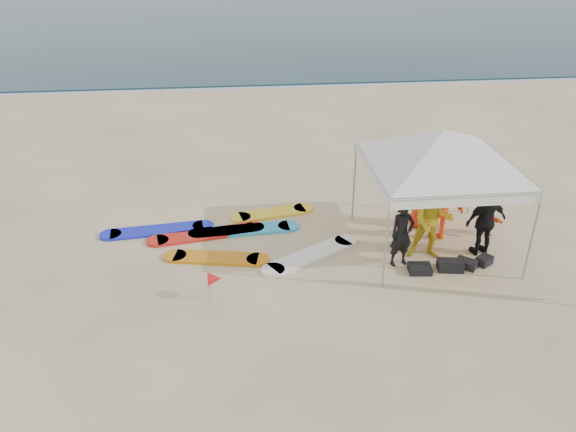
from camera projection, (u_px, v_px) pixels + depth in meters
The scene contains 12 objects.
ground at pixel (295, 336), 10.68m from camera, with size 120.00×120.00×0.00m, color beige.
shoreline_foam at pixel (251, 86), 26.67m from camera, with size 160.00×1.20×0.01m, color silver.
person_black_a at pixel (402, 234), 12.54m from camera, with size 0.57×0.38×1.57m, color black.
person_yellow at pixel (432, 220), 12.72m from camera, with size 0.95×0.74×1.96m, color gold.
person_orange_a at pixel (440, 202), 13.55m from camera, with size 1.25×0.72×1.93m, color #FF4716.
person_black_b at pixel (486, 221), 12.92m from camera, with size 1.01×0.42×1.73m, color black.
person_orange_b at pixel (424, 194), 14.10m from camera, with size 0.88×0.57×1.79m, color red.
person_seated at pixel (488, 217), 13.94m from camera, with size 0.84×0.27×0.90m, color #EE5315.
canopy_tent at pixel (445, 130), 12.23m from camera, with size 4.48×4.48×3.38m.
marker_pennant at pixel (215, 279), 11.49m from camera, with size 0.28×0.28×0.64m.
gear_pile at pixel (451, 265), 12.67m from camera, with size 2.06×0.58×0.22m.
surfboard_spread at pixel (232, 236), 13.95m from camera, with size 5.96×3.45×0.07m.
Camera 1 is at (-0.99, -8.31, 7.02)m, focal length 35.00 mm.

